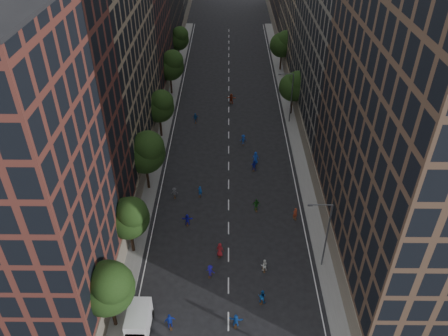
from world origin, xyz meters
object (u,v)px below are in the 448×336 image
(streetlamp_far, at_px, (290,95))
(cargo_van, at_px, (138,324))
(skater_2, at_px, (262,297))
(streetlamp_near, at_px, (325,232))

(streetlamp_far, bearing_deg, cargo_van, -114.48)
(cargo_van, height_order, skater_2, cargo_van)
(streetlamp_near, height_order, cargo_van, streetlamp_near)
(streetlamp_near, distance_m, skater_2, 9.61)
(cargo_van, relative_size, skater_2, 2.82)
(streetlamp_near, relative_size, skater_2, 5.23)
(skater_2, bearing_deg, streetlamp_far, -81.77)
(streetlamp_far, height_order, cargo_van, streetlamp_far)
(streetlamp_far, relative_size, cargo_van, 1.86)
(streetlamp_near, xyz_separation_m, cargo_van, (-19.07, -8.89, -3.81))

